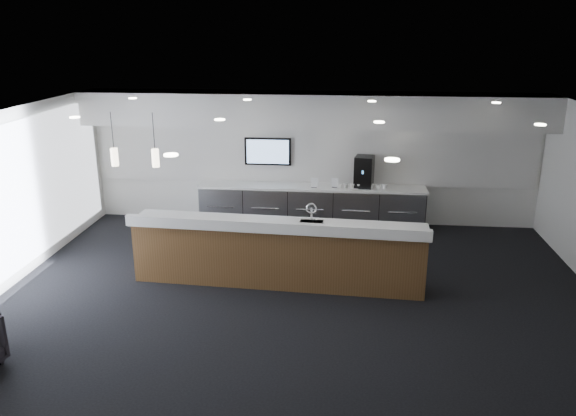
# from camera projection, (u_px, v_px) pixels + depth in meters

# --- Properties ---
(ground) EXTENTS (10.00, 10.00, 0.00)m
(ground) POSITION_uv_depth(u_px,v_px,m) (297.00, 299.00, 9.32)
(ground) COLOR black
(ground) RESTS_ON ground
(ceiling) EXTENTS (10.00, 8.00, 0.02)m
(ceiling) POSITION_uv_depth(u_px,v_px,m) (298.00, 119.00, 8.40)
(ceiling) COLOR black
(ceiling) RESTS_ON back_wall
(back_wall) EXTENTS (10.00, 0.02, 3.00)m
(back_wall) POSITION_uv_depth(u_px,v_px,m) (312.00, 158.00, 12.64)
(back_wall) COLOR silver
(back_wall) RESTS_ON ground
(soffit_bulkhead) EXTENTS (10.00, 0.90, 0.70)m
(soffit_bulkhead) POSITION_uv_depth(u_px,v_px,m) (312.00, 110.00, 11.87)
(soffit_bulkhead) COLOR silver
(soffit_bulkhead) RESTS_ON back_wall
(alcove_panel) EXTENTS (9.80, 0.06, 1.40)m
(alcove_panel) POSITION_uv_depth(u_px,v_px,m) (312.00, 154.00, 12.59)
(alcove_panel) COLOR silver
(alcove_panel) RESTS_ON back_wall
(window_blinds_wall) EXTENTS (0.04, 7.36, 2.55)m
(window_blinds_wall) POSITION_uv_depth(u_px,v_px,m) (1.00, 204.00, 9.32)
(window_blinds_wall) COLOR silver
(window_blinds_wall) RESTS_ON left_wall
(back_credenza) EXTENTS (5.06, 0.66, 0.95)m
(back_credenza) POSITION_uv_depth(u_px,v_px,m) (311.00, 206.00, 12.62)
(back_credenza) COLOR gray
(back_credenza) RESTS_ON ground
(wall_tv) EXTENTS (1.05, 0.08, 0.62)m
(wall_tv) POSITION_uv_depth(u_px,v_px,m) (268.00, 151.00, 12.60)
(wall_tv) COLOR black
(wall_tv) RESTS_ON back_wall
(pendant_left) EXTENTS (0.12, 0.12, 0.30)m
(pendant_left) POSITION_uv_depth(u_px,v_px,m) (162.00, 153.00, 9.61)
(pendant_left) COLOR #F6E3C0
(pendant_left) RESTS_ON ceiling
(pendant_right) EXTENTS (0.12, 0.12, 0.30)m
(pendant_right) POSITION_uv_depth(u_px,v_px,m) (123.00, 152.00, 9.68)
(pendant_right) COLOR #F6E3C0
(pendant_right) RESTS_ON ceiling
(ceiling_can_lights) EXTENTS (7.00, 5.00, 0.02)m
(ceiling_can_lights) POSITION_uv_depth(u_px,v_px,m) (298.00, 121.00, 8.41)
(ceiling_can_lights) COLOR white
(ceiling_can_lights) RESTS_ON ceiling
(service_counter) EXTENTS (5.14, 1.12, 1.49)m
(service_counter) POSITION_uv_depth(u_px,v_px,m) (278.00, 252.00, 9.76)
(service_counter) COLOR #56371C
(service_counter) RESTS_ON ground
(coffee_machine) EXTENTS (0.46, 0.55, 0.68)m
(coffee_machine) POSITION_uv_depth(u_px,v_px,m) (364.00, 172.00, 12.31)
(coffee_machine) COLOR black
(coffee_machine) RESTS_ON back_credenza
(info_sign_left) EXTENTS (0.16, 0.05, 0.22)m
(info_sign_left) POSITION_uv_depth(u_px,v_px,m) (314.00, 183.00, 12.30)
(info_sign_left) COLOR white
(info_sign_left) RESTS_ON back_credenza
(info_sign_right) EXTENTS (0.16, 0.05, 0.21)m
(info_sign_right) POSITION_uv_depth(u_px,v_px,m) (335.00, 183.00, 12.31)
(info_sign_right) COLOR white
(info_sign_right) RESTS_ON back_credenza
(cup_0) EXTENTS (0.11, 0.11, 0.10)m
(cup_0) POSITION_uv_depth(u_px,v_px,m) (385.00, 187.00, 12.21)
(cup_0) COLOR white
(cup_0) RESTS_ON back_credenza
(cup_1) EXTENTS (0.16, 0.16, 0.10)m
(cup_1) POSITION_uv_depth(u_px,v_px,m) (378.00, 186.00, 12.22)
(cup_1) COLOR white
(cup_1) RESTS_ON back_credenza
(cup_2) EXTENTS (0.14, 0.14, 0.10)m
(cup_2) POSITION_uv_depth(u_px,v_px,m) (372.00, 186.00, 12.24)
(cup_2) COLOR white
(cup_2) RESTS_ON back_credenza
(cup_3) EXTENTS (0.14, 0.14, 0.10)m
(cup_3) POSITION_uv_depth(u_px,v_px,m) (365.00, 186.00, 12.25)
(cup_3) COLOR white
(cup_3) RESTS_ON back_credenza
(cup_4) EXTENTS (0.15, 0.15, 0.10)m
(cup_4) POSITION_uv_depth(u_px,v_px,m) (359.00, 186.00, 12.26)
(cup_4) COLOR white
(cup_4) RESTS_ON back_credenza
(cup_5) EXTENTS (0.12, 0.12, 0.10)m
(cup_5) POSITION_uv_depth(u_px,v_px,m) (352.00, 186.00, 12.28)
(cup_5) COLOR white
(cup_5) RESTS_ON back_credenza
(cup_6) EXTENTS (0.16, 0.16, 0.10)m
(cup_6) POSITION_uv_depth(u_px,v_px,m) (346.00, 186.00, 12.29)
(cup_6) COLOR white
(cup_6) RESTS_ON back_credenza
(cup_7) EXTENTS (0.13, 0.13, 0.10)m
(cup_7) POSITION_uv_depth(u_px,v_px,m) (339.00, 185.00, 12.30)
(cup_7) COLOR white
(cup_7) RESTS_ON back_credenza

